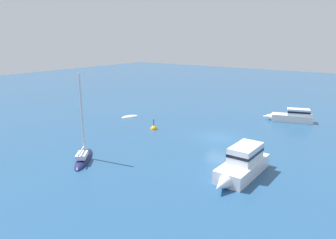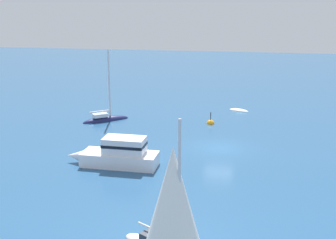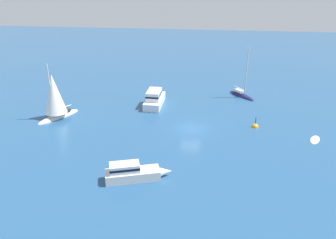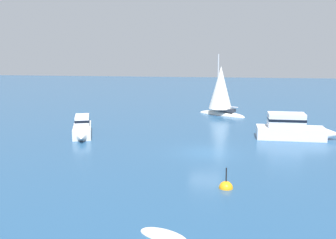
# 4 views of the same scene
# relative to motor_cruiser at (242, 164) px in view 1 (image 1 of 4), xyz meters

# --- Properties ---
(ground_plane) EXTENTS (160.00, 160.00, 0.00)m
(ground_plane) POSITION_rel_motor_cruiser_xyz_m (-5.95, 7.69, -0.98)
(ground_plane) COLOR navy
(motor_cruiser) EXTENTS (2.42, 7.62, 2.40)m
(motor_cruiser) POSITION_rel_motor_cruiser_xyz_m (0.00, 0.00, 0.00)
(motor_cruiser) COLOR white
(motor_cruiser) RESTS_ON ground
(sloop) EXTENTS (4.27, 4.92, 8.38)m
(sloop) POSITION_rel_motor_cruiser_xyz_m (-13.10, -5.44, -0.77)
(sloop) COLOR #191E4C
(sloop) RESTS_ON ground
(dinghy) EXTENTS (1.95, 2.65, 0.46)m
(dinghy) POSITION_rel_motor_cruiser_xyz_m (-20.55, 9.01, -0.98)
(dinghy) COLOR silver
(dinghy) RESTS_ON ground
(cabin_cruiser) EXTENTS (6.44, 3.21, 1.79)m
(cabin_cruiser) POSITION_rel_motor_cruiser_xyz_m (-1.21, 19.72, -0.23)
(cabin_cruiser) COLOR silver
(cabin_cruiser) RESTS_ON ground
(channel_buoy) EXTENTS (0.86, 0.86, 1.71)m
(channel_buoy) POSITION_rel_motor_cruiser_xyz_m (-13.98, 6.15, -0.97)
(channel_buoy) COLOR orange
(channel_buoy) RESTS_ON ground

